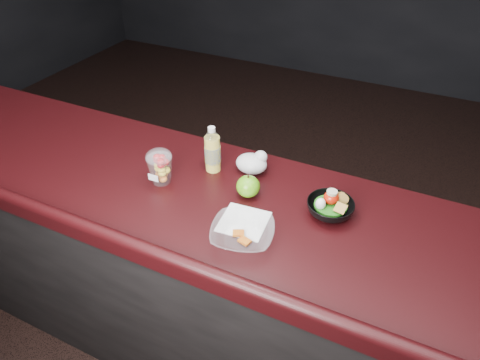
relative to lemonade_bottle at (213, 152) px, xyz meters
name	(u,v)px	position (x,y,z in m)	size (l,w,h in m)	color
counter	(224,287)	(0.12, -0.15, -0.59)	(4.06, 0.71, 1.02)	black
lemonade_bottle	(213,152)	(0.00, 0.00, 0.00)	(0.07, 0.07, 0.20)	yellow
fruit_cup	(160,166)	(-0.14, -0.16, -0.01)	(0.10, 0.10, 0.14)	white
green_apple	(248,186)	(0.20, -0.09, -0.04)	(0.09, 0.09, 0.09)	#2D7F0E
plastic_bag	(253,163)	(0.15, 0.06, -0.04)	(0.13, 0.11, 0.09)	silver
snack_bowl	(330,207)	(0.51, -0.06, -0.05)	(0.19, 0.19, 0.09)	black
takeout_bowl	(242,234)	(0.28, -0.32, -0.06)	(0.26, 0.26, 0.05)	silver
paper_napkin	(244,222)	(0.25, -0.24, -0.08)	(0.16, 0.16, 0.00)	white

